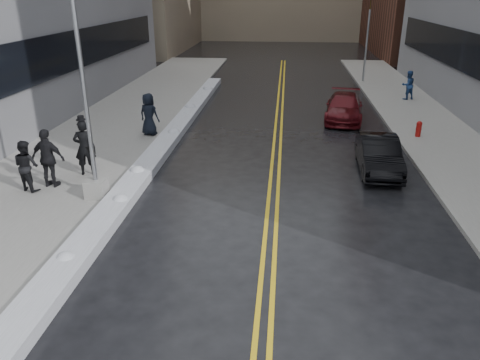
% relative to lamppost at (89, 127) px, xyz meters
% --- Properties ---
extents(ground, '(160.00, 160.00, 0.00)m').
position_rel_lamppost_xyz_m(ground, '(3.30, -2.00, -2.53)').
color(ground, black).
rests_on(ground, ground).
extents(sidewalk_west, '(5.50, 50.00, 0.15)m').
position_rel_lamppost_xyz_m(sidewalk_west, '(-2.45, 8.00, -2.46)').
color(sidewalk_west, gray).
rests_on(sidewalk_west, ground).
extents(sidewalk_east, '(4.00, 50.00, 0.15)m').
position_rel_lamppost_xyz_m(sidewalk_east, '(13.30, 8.00, -2.46)').
color(sidewalk_east, gray).
rests_on(sidewalk_east, ground).
extents(lane_line_left, '(0.12, 50.00, 0.01)m').
position_rel_lamppost_xyz_m(lane_line_left, '(5.65, 8.00, -2.53)').
color(lane_line_left, gold).
rests_on(lane_line_left, ground).
extents(lane_line_right, '(0.12, 50.00, 0.01)m').
position_rel_lamppost_xyz_m(lane_line_right, '(5.95, 8.00, -2.53)').
color(lane_line_right, gold).
rests_on(lane_line_right, ground).
extents(snow_ridge, '(0.90, 30.00, 0.34)m').
position_rel_lamppost_xyz_m(snow_ridge, '(0.85, 6.00, -2.36)').
color(snow_ridge, silver).
rests_on(snow_ridge, ground).
extents(lamppost, '(0.65, 0.65, 7.62)m').
position_rel_lamppost_xyz_m(lamppost, '(0.00, 0.00, 0.00)').
color(lamppost, gray).
rests_on(lamppost, sidewalk_west).
extents(fire_hydrant, '(0.26, 0.26, 0.73)m').
position_rel_lamppost_xyz_m(fire_hydrant, '(12.30, 8.00, -1.98)').
color(fire_hydrant, maroon).
rests_on(fire_hydrant, sidewalk_east).
extents(traffic_signal, '(0.16, 0.20, 6.00)m').
position_rel_lamppost_xyz_m(traffic_signal, '(11.80, 22.00, 0.87)').
color(traffic_signal, gray).
rests_on(traffic_signal, sidewalk_east).
extents(pedestrian_fedora, '(0.85, 0.68, 2.06)m').
position_rel_lamppost_xyz_m(pedestrian_fedora, '(-1.12, 1.93, -1.35)').
color(pedestrian_fedora, black).
rests_on(pedestrian_fedora, sidewalk_west).
extents(pedestrian_b, '(1.04, 0.94, 1.76)m').
position_rel_lamppost_xyz_m(pedestrian_b, '(-2.50, 0.33, -1.51)').
color(pedestrian_b, black).
rests_on(pedestrian_b, sidewalk_west).
extents(pedestrian_c, '(1.09, 0.86, 1.95)m').
position_rel_lamppost_xyz_m(pedestrian_c, '(-0.19, 7.10, -1.41)').
color(pedestrian_c, black).
rests_on(pedestrian_c, sidewalk_west).
extents(pedestrian_d, '(1.26, 0.65, 2.05)m').
position_rel_lamppost_xyz_m(pedestrian_d, '(-1.89, 0.70, -1.36)').
color(pedestrian_d, black).
rests_on(pedestrian_d, sidewalk_west).
extents(pedestrian_east, '(1.03, 0.93, 1.75)m').
position_rel_lamppost_xyz_m(pedestrian_east, '(13.58, 15.99, -1.51)').
color(pedestrian_east, navy).
rests_on(pedestrian_east, sidewalk_east).
extents(car_black, '(1.54, 4.09, 1.33)m').
position_rel_lamppost_xyz_m(car_black, '(9.72, 3.69, -1.87)').
color(car_black, black).
rests_on(car_black, ground).
extents(car_maroon, '(2.46, 4.82, 1.34)m').
position_rel_lamppost_xyz_m(car_maroon, '(9.22, 11.24, -1.86)').
color(car_maroon, '#480B10').
rests_on(car_maroon, ground).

